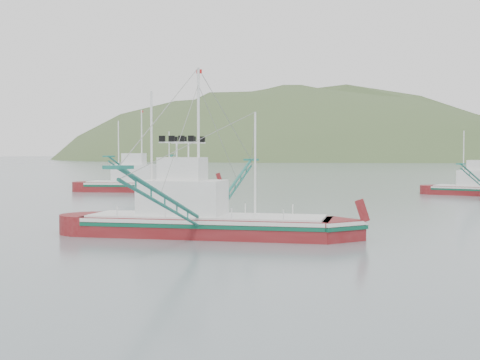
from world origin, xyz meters
The scene contains 4 objects.
ground centered at (0.00, 0.00, 0.00)m, with size 1200.00×1200.00×0.00m, color slate.
main_boat centered at (0.12, 1.76, 2.13)m, with size 15.14×25.74×10.76m.
bg_boat_left centered at (-31.58, 34.49, 2.25)m, with size 15.52×26.18×11.11m.
headland_left centered at (-180.00, 360.00, 0.00)m, with size 448.00×308.00×210.00m, color #40562C.
Camera 1 is at (22.60, -30.77, 5.01)m, focal length 50.00 mm.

